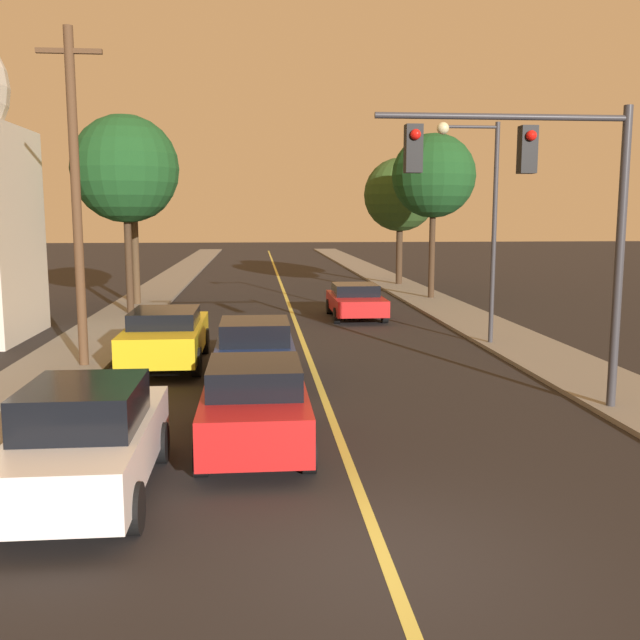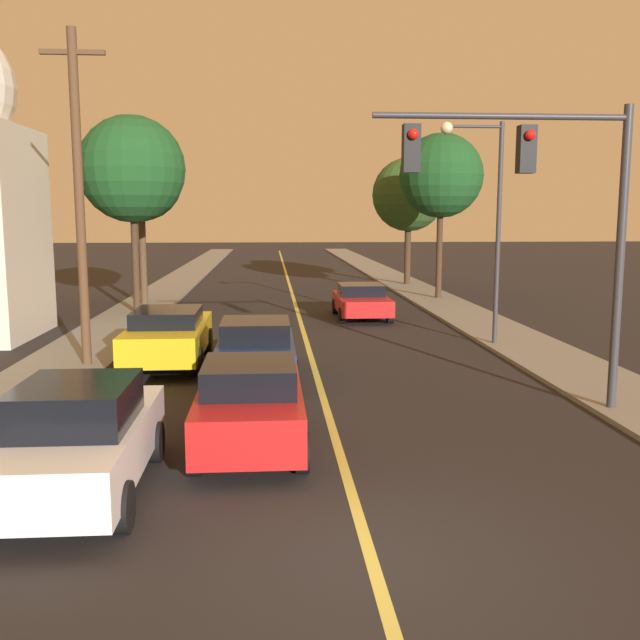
{
  "view_description": "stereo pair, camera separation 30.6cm",
  "coord_description": "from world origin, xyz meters",
  "views": [
    {
      "loc": [
        -1.46,
        -7.7,
        3.98
      ],
      "look_at": [
        0.0,
        8.44,
        1.6
      ],
      "focal_mm": 40.0,
      "sensor_mm": 36.0,
      "label": 1
    },
    {
      "loc": [
        -1.15,
        -7.72,
        3.98
      ],
      "look_at": [
        0.0,
        8.44,
        1.6
      ],
      "focal_mm": 40.0,
      "sensor_mm": 36.0,
      "label": 2
    }
  ],
  "objects": [
    {
      "name": "ground_plane",
      "position": [
        0.0,
        0.0,
        0.0
      ],
      "size": [
        200.0,
        200.0,
        0.0
      ],
      "primitive_type": "plane",
      "color": "black"
    },
    {
      "name": "road_surface",
      "position": [
        0.0,
        36.0,
        0.01
      ],
      "size": [
        10.73,
        80.0,
        0.01
      ],
      "color": "black",
      "rests_on": "ground"
    },
    {
      "name": "sidewalk_left",
      "position": [
        -6.61,
        36.0,
        0.06
      ],
      "size": [
        2.5,
        80.0,
        0.12
      ],
      "color": "gray",
      "rests_on": "ground"
    },
    {
      "name": "sidewalk_right",
      "position": [
        6.61,
        36.0,
        0.06
      ],
      "size": [
        2.5,
        80.0,
        0.12
      ],
      "color": "gray",
      "rests_on": "ground"
    },
    {
      "name": "car_near_lane_front",
      "position": [
        -1.5,
        4.18,
        0.79
      ],
      "size": [
        1.88,
        4.09,
        1.55
      ],
      "color": "red",
      "rests_on": "ground"
    },
    {
      "name": "car_near_lane_second",
      "position": [
        -1.5,
        9.41,
        0.78
      ],
      "size": [
        1.97,
        4.19,
        1.49
      ],
      "color": "navy",
      "rests_on": "ground"
    },
    {
      "name": "car_outer_lane_front",
      "position": [
        -3.86,
        2.26,
        0.84
      ],
      "size": [
        1.87,
        4.24,
        1.68
      ],
      "color": "white",
      "rests_on": "ground"
    },
    {
      "name": "car_outer_lane_second",
      "position": [
        -3.86,
        11.32,
        0.82
      ],
      "size": [
        2.03,
        4.88,
        1.53
      ],
      "color": "gold",
      "rests_on": "ground"
    },
    {
      "name": "car_far_oncoming",
      "position": [
        2.41,
        19.68,
        0.7
      ],
      "size": [
        2.03,
        4.3,
        1.33
      ],
      "rotation": [
        0.0,
        0.0,
        3.14
      ],
      "color": "red",
      "rests_on": "ground"
    },
    {
      "name": "traffic_signal_mast",
      "position": [
        4.12,
        5.9,
        4.41
      ],
      "size": [
        5.05,
        0.42,
        5.97
      ],
      "color": "#333338",
      "rests_on": "ground"
    },
    {
      "name": "streetlamp_right",
      "position": [
        5.25,
        13.35,
        4.4
      ],
      "size": [
        1.9,
        0.36,
        6.59
      ],
      "color": "#333338",
      "rests_on": "ground"
    },
    {
      "name": "utility_pole_left",
      "position": [
        -5.96,
        11.04,
        4.52
      ],
      "size": [
        1.6,
        0.24,
        8.46
      ],
      "color": "#513823",
      "rests_on": "ground"
    },
    {
      "name": "tree_left_near",
      "position": [
        -6.71,
        24.22,
        5.55
      ],
      "size": [
        3.68,
        3.68,
        7.3
      ],
      "color": "#4C3823",
      "rests_on": "ground"
    },
    {
      "name": "tree_left_far",
      "position": [
        -6.47,
        21.13,
        5.76
      ],
      "size": [
        4.16,
        4.16,
        7.74
      ],
      "color": "#3D2B1C",
      "rests_on": "ground"
    },
    {
      "name": "tree_right_near",
      "position": [
        6.68,
        32.31,
        5.12
      ],
      "size": [
        4.1,
        4.1,
        7.07
      ],
      "color": "#3D2B1C",
      "rests_on": "ground"
    },
    {
      "name": "tree_right_far",
      "position": [
        6.84,
        25.42,
        5.8
      ],
      "size": [
        3.89,
        3.89,
        7.64
      ],
      "color": "#3D2B1C",
      "rests_on": "ground"
    }
  ]
}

